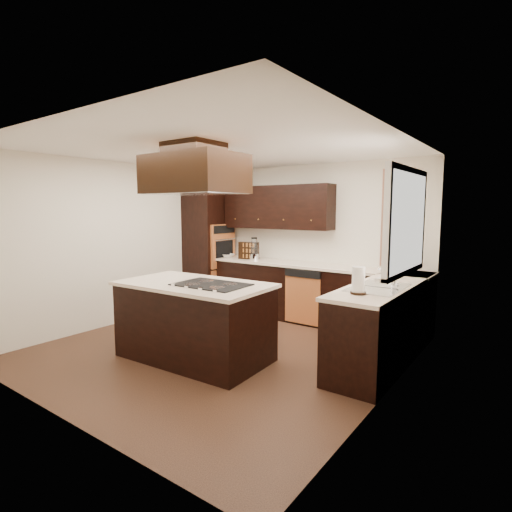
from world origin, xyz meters
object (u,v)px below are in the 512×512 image
range_hood (194,174)px  spice_rack (249,251)px  oven_column (209,248)px  island (195,322)px

range_hood → spice_rack: (-0.97, 2.28, -1.09)m
range_hood → spice_rack: range_hood is taller
range_hood → spice_rack: bearing=113.0°
range_hood → oven_column: bearing=129.7°
island → spice_rack: size_ratio=4.91×
oven_column → island: (1.71, -2.13, -0.62)m
island → spice_rack: (-0.80, 2.15, 0.63)m
oven_column → range_hood: 3.13m
oven_column → range_hood: size_ratio=2.02×
oven_column → range_hood: (1.88, -2.25, 1.10)m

